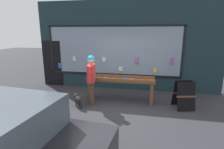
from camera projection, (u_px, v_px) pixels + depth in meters
name	position (u px, v px, depth m)	size (l,w,h in m)	color
ground_plane	(116.00, 111.00, 5.67)	(40.00, 40.00, 0.00)	#2D2D33
shopfront_facade	(124.00, 47.00, 7.51)	(7.90, 0.29, 3.80)	#192D33
display_table_main	(120.00, 82.00, 6.34)	(2.43, 0.60, 0.92)	brown
person_browsing	(91.00, 76.00, 5.93)	(0.28, 0.68, 1.74)	#4C382D
small_dog	(78.00, 99.00, 5.91)	(0.44, 0.48, 0.43)	black
sandwich_board_sign	(184.00, 95.00, 5.79)	(0.71, 0.70, 0.93)	black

